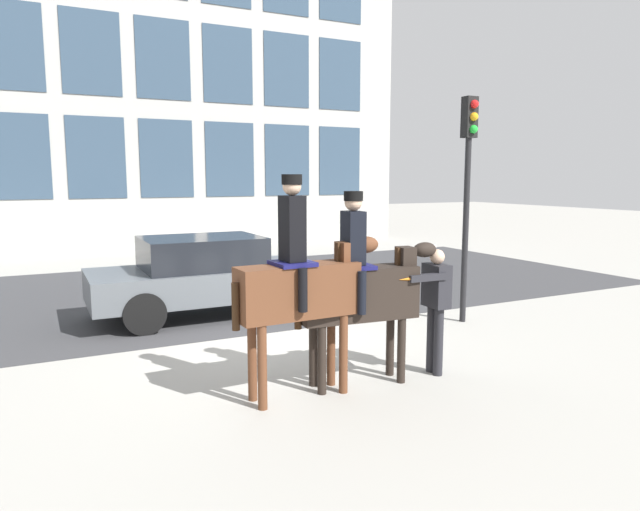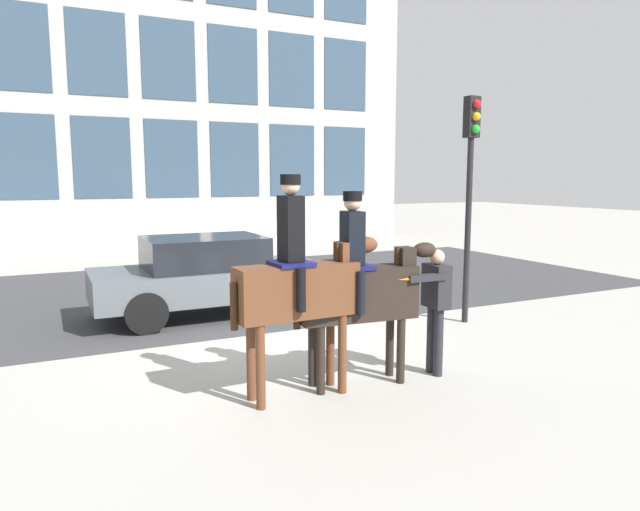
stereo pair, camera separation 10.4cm
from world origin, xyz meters
The scene contains 7 objects.
ground_plane centered at (0.00, 0.00, 0.00)m, with size 80.00×80.00×0.00m, color #9E9B93.
road_surface centered at (0.00, 4.75, 0.00)m, with size 21.72×8.50×0.01m.
mounted_horse_lead centered at (-0.44, -2.32, 1.39)m, with size 1.98×0.65×2.70m.
mounted_horse_companion centered at (0.42, -2.28, 1.27)m, with size 1.99×0.65×2.50m.
pedestrian_bystander centered at (1.52, -2.41, 1.01)m, with size 0.84×0.43×1.72m.
street_car_near_lane centered at (-0.34, 2.26, 0.81)m, with size 4.39×1.98×1.54m.
traffic_light centered at (3.79, -0.37, 2.73)m, with size 0.24×0.29×4.08m.
Camera 2 is at (-3.15, -8.47, 2.67)m, focal length 32.00 mm.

